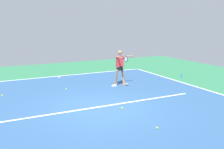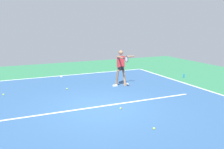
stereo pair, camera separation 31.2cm
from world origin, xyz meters
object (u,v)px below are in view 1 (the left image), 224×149
at_px(tennis_ball_by_baseline, 66,89).
at_px(tennis_ball_near_player, 157,128).
at_px(tennis_ball_by_sideline, 122,108).
at_px(tennis_player, 120,65).
at_px(tennis_ball_near_service_line, 2,95).
at_px(water_bottle, 182,76).

distance_m(tennis_ball_by_baseline, tennis_ball_near_player, 5.67).
bearing_deg(tennis_ball_by_baseline, tennis_ball_near_player, 101.46).
xyz_separation_m(tennis_ball_by_baseline, tennis_ball_by_sideline, (-1.04, 3.53, 0.00)).
height_order(tennis_player, tennis_ball_near_service_line, tennis_player).
bearing_deg(tennis_ball_near_service_line, tennis_ball_by_sideline, 135.52).
bearing_deg(tennis_player, tennis_ball_near_service_line, -6.86).
bearing_deg(tennis_ball_by_baseline, water_bottle, 177.99).
bearing_deg(water_bottle, tennis_ball_by_baseline, -2.01).
distance_m(tennis_ball_by_sideline, tennis_ball_near_player, 2.02).
bearing_deg(water_bottle, tennis_ball_near_service_line, -2.50).
relative_size(tennis_ball_by_baseline, tennis_ball_by_sideline, 1.00).
xyz_separation_m(tennis_player, tennis_ball_near_player, (1.49, 5.15, -0.98)).
relative_size(tennis_ball_by_baseline, tennis_ball_near_player, 1.00).
distance_m(tennis_ball_by_baseline, tennis_ball_near_service_line, 2.74).
bearing_deg(tennis_ball_near_service_line, tennis_player, 173.81).
xyz_separation_m(tennis_player, tennis_ball_near_service_line, (5.36, -0.58, -0.98)).
bearing_deg(tennis_ball_by_baseline, tennis_ball_by_sideline, 106.41).
bearing_deg(tennis_ball_near_service_line, tennis_ball_by_baseline, 176.31).
bearing_deg(tennis_ball_by_sideline, tennis_player, -116.79).
xyz_separation_m(tennis_ball_near_player, water_bottle, (-5.54, -5.32, 0.08)).
relative_size(tennis_ball_by_sideline, tennis_ball_near_service_line, 1.00).
bearing_deg(tennis_ball_near_player, tennis_ball_near_service_line, -56.00).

